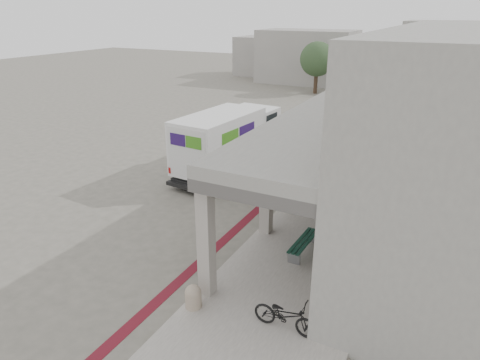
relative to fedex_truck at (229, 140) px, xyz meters
The scene contains 13 objects.
ground 6.18m from the fedex_truck, 69.02° to the right, with size 120.00×120.00×0.00m, color #605C52.
bike_lane_stripe 5.02m from the fedex_truck, 48.71° to the right, with size 0.35×40.00×0.01m, color maroon.
sidewalk 8.43m from the fedex_truck, 42.24° to the right, with size 4.40×28.00×0.12m, color gray.
transit_building 9.20m from the fedex_truck, ahead, with size 7.60×17.00×7.00m.
distant_backdrop 30.34m from the fedex_truck, 91.34° to the left, with size 28.00×10.00×6.50m.
tree_left 22.66m from the fedex_truck, 97.28° to the left, with size 3.20×3.20×4.80m.
tree_mid 24.83m from the fedex_truck, 80.39° to the left, with size 3.20×3.20×4.80m.
fedex_truck is the anchor object (origin of this frame).
bench 8.38m from the fedex_truck, 44.55° to the right, with size 0.48×1.87×0.44m.
bollard_near 10.74m from the fedex_truck, 66.61° to the right, with size 0.44×0.44×0.66m.
bollard_far 5.47m from the fedex_truck, 34.44° to the right, with size 0.37×0.37×0.56m.
utility_cabinet 7.80m from the fedex_truck, 24.77° to the right, with size 0.43×0.58×0.96m, color slate.
bicycle_black 11.70m from the fedex_truck, 54.68° to the right, with size 0.58×1.67×0.88m, color black.
Camera 1 is at (7.49, -11.97, 7.51)m, focal length 32.00 mm.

